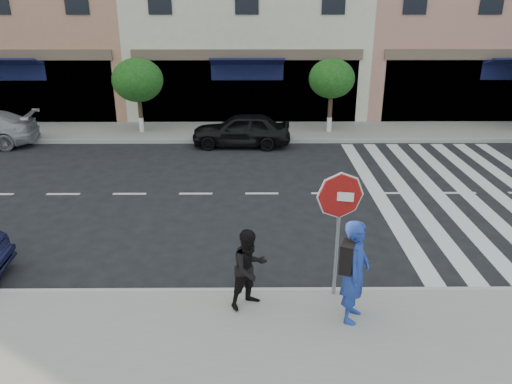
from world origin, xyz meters
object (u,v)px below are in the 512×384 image
stop_sign (339,208)px  car_far_mid (241,130)px  walker (250,269)px  photographer (355,271)px

stop_sign → car_far_mid: 11.04m
walker → car_far_mid: size_ratio=0.40×
walker → photographer: bearing=-50.2°
car_far_mid → stop_sign: bearing=13.1°
stop_sign → photographer: stop_sign is taller
walker → car_far_mid: bearing=54.7°
stop_sign → car_far_mid: (-2.02, 10.77, -1.34)m
stop_sign → car_far_mid: size_ratio=0.66×
walker → car_far_mid: walker is taller
stop_sign → photographer: bearing=-62.9°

